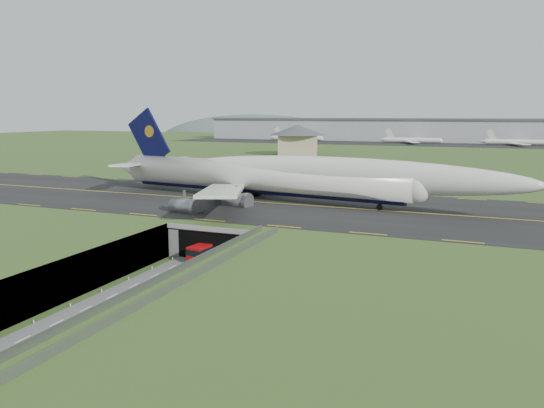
% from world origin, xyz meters
% --- Properties ---
extents(ground, '(900.00, 900.00, 0.00)m').
position_xyz_m(ground, '(0.00, 0.00, 0.00)').
color(ground, '#3E5722').
rests_on(ground, ground).
extents(airfield_deck, '(800.00, 800.00, 6.00)m').
position_xyz_m(airfield_deck, '(0.00, 0.00, 3.00)').
color(airfield_deck, gray).
rests_on(airfield_deck, ground).
extents(trench_road, '(12.00, 75.00, 0.20)m').
position_xyz_m(trench_road, '(0.00, -7.50, 0.10)').
color(trench_road, slate).
rests_on(trench_road, ground).
extents(taxiway, '(800.00, 44.00, 0.18)m').
position_xyz_m(taxiway, '(0.00, 33.00, 6.09)').
color(taxiway, black).
rests_on(taxiway, airfield_deck).
extents(tunnel_portal, '(17.00, 22.30, 6.00)m').
position_xyz_m(tunnel_portal, '(0.00, 16.71, 3.33)').
color(tunnel_portal, gray).
rests_on(tunnel_portal, ground).
extents(guideway, '(3.00, 53.00, 7.05)m').
position_xyz_m(guideway, '(11.00, -19.11, 5.32)').
color(guideway, '#A8A8A3').
rests_on(guideway, ground).
extents(jumbo_jet, '(97.52, 61.81, 20.61)m').
position_xyz_m(jumbo_jet, '(3.27, 35.92, 11.55)').
color(jumbo_jet, silver).
rests_on(jumbo_jet, ground).
extents(shuttle_tram, '(3.35, 7.37, 2.93)m').
position_xyz_m(shuttle_tram, '(-0.70, 7.73, 1.61)').
color(shuttle_tram, '#B00B0E').
rests_on(shuttle_tram, ground).
extents(service_building, '(32.20, 32.20, 13.71)m').
position_xyz_m(service_building, '(-37.45, 158.77, 14.12)').
color(service_building, tan).
rests_on(service_building, ground).
extents(cargo_terminal, '(320.00, 67.00, 15.60)m').
position_xyz_m(cargo_terminal, '(-0.07, 299.41, 13.96)').
color(cargo_terminal, '#B2B2B2').
rests_on(cargo_terminal, ground).
extents(distant_hills, '(700.00, 91.00, 60.00)m').
position_xyz_m(distant_hills, '(64.38, 430.00, -4.00)').
color(distant_hills, slate).
rests_on(distant_hills, ground).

